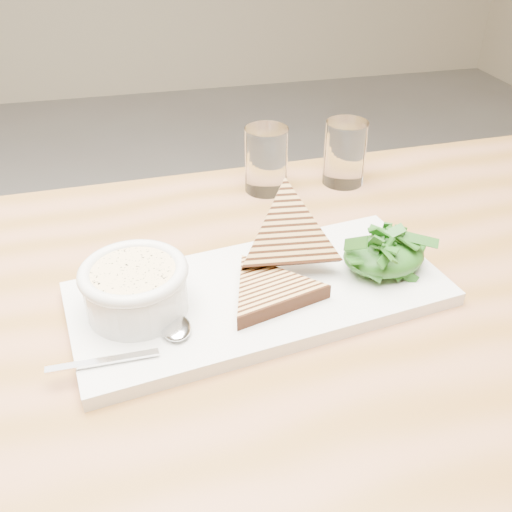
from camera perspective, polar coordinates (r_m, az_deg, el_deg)
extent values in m
cube|color=#A86E48|center=(0.72, 7.62, -4.47)|extent=(1.12, 0.77, 0.04)
cylinder|color=#A86E48|center=(1.21, -23.27, -12.75)|extent=(0.06, 0.06, 0.72)
cylinder|color=#A86E48|center=(1.38, 21.58, -5.58)|extent=(0.06, 0.06, 0.72)
cube|color=white|center=(0.68, 0.40, -3.80)|extent=(0.46, 0.26, 0.02)
cylinder|color=white|center=(0.64, -11.87, -3.68)|extent=(0.11, 0.11, 0.04)
cylinder|color=beige|center=(0.63, -12.15, -1.71)|extent=(0.09, 0.09, 0.01)
torus|color=white|center=(0.63, -12.18, -1.57)|extent=(0.12, 0.12, 0.01)
ellipsoid|color=#174614|center=(0.71, 12.65, 0.03)|extent=(0.10, 0.08, 0.04)
ellipsoid|color=silver|center=(0.62, -8.02, -7.08)|extent=(0.03, 0.04, 0.01)
cube|color=silver|center=(0.60, -15.07, -10.10)|extent=(0.11, 0.01, 0.00)
cylinder|color=white|center=(0.91, 1.03, 9.59)|extent=(0.07, 0.07, 0.10)
cylinder|color=white|center=(0.94, 8.87, 10.15)|extent=(0.07, 0.07, 0.10)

